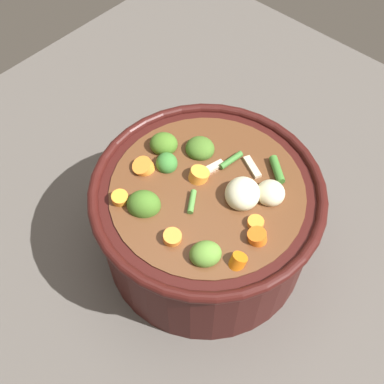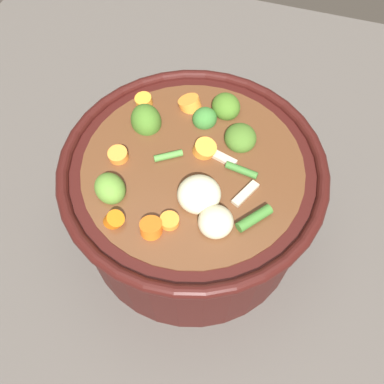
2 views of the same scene
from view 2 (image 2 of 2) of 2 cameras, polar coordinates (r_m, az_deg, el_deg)
ground_plane at (r=0.56m, az=0.09°, el=-4.52°), size 1.10×1.10×0.00m
cooking_pot at (r=0.50m, az=0.09°, el=-0.36°), size 0.30×0.30×0.17m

